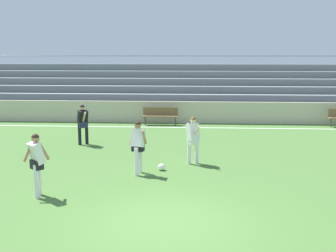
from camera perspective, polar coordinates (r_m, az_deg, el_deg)
name	(u,v)px	position (r m, az deg, el deg)	size (l,w,h in m)	color
ground_plane	(164,223)	(9.83, -0.50, -12.62)	(160.00, 160.00, 0.00)	#477033
field_line_sideline	(182,127)	(21.52, 1.81, -0.19)	(44.00, 0.12, 0.01)	white
sideline_wall	(183,112)	(22.81, 1.93, 1.82)	(48.00, 0.16, 1.14)	beige
bleacher_stand	(143,88)	(26.02, -3.30, 4.96)	(25.88, 4.92, 3.47)	#9EA3AD
bench_near_bin	(160,114)	(22.20, -1.02, 1.55)	(1.80, 0.40, 0.90)	brown
player_white_on_ball	(138,143)	(13.28, -3.98, -2.24)	(0.56, 0.47, 1.65)	white
player_white_overlapping	(193,136)	(14.48, 3.32, -1.34)	(0.50, 0.70, 1.61)	white
player_dark_wide_left	(83,121)	(17.78, -11.17, 0.63)	(0.51, 0.70, 1.63)	black
player_white_deep_cover	(36,159)	(11.70, -16.95, -4.25)	(0.64, 0.52, 1.67)	white
soccer_ball	(161,167)	(13.85, -0.88, -5.42)	(0.22, 0.22, 0.22)	white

